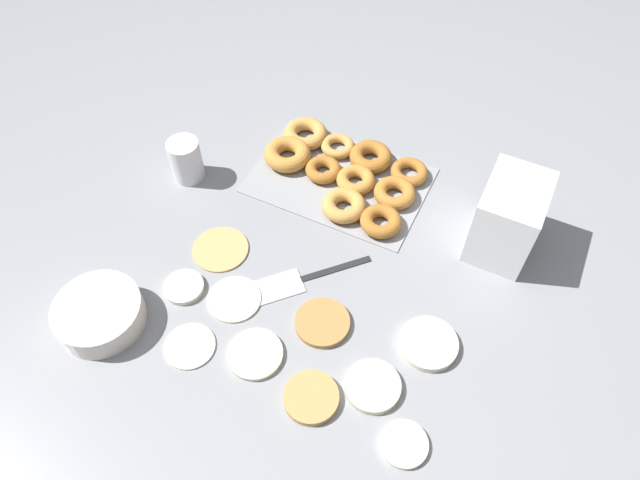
% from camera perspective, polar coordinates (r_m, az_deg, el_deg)
% --- Properties ---
extents(ground_plane, '(3.00, 3.00, 0.00)m').
position_cam_1_polar(ground_plane, '(1.15, 0.52, -4.83)').
color(ground_plane, gray).
extents(pancake_0, '(0.11, 0.11, 0.01)m').
position_cam_1_polar(pancake_0, '(1.10, 0.24, -8.26)').
color(pancake_0, '#B27F42').
rests_on(pancake_0, ground_plane).
extents(pancake_1, '(0.12, 0.12, 0.01)m').
position_cam_1_polar(pancake_1, '(1.22, -9.94, -0.85)').
color(pancake_1, tan).
rests_on(pancake_1, ground_plane).
extents(pancake_2, '(0.11, 0.11, 0.01)m').
position_cam_1_polar(pancake_2, '(1.14, -8.59, -5.81)').
color(pancake_2, beige).
rests_on(pancake_2, ground_plane).
extents(pancake_3, '(0.10, 0.10, 0.01)m').
position_cam_1_polar(pancake_3, '(1.05, 5.28, -14.34)').
color(pancake_3, beige).
rests_on(pancake_3, ground_plane).
extents(pancake_4, '(0.10, 0.10, 0.01)m').
position_cam_1_polar(pancake_4, '(1.04, -0.89, -15.46)').
color(pancake_4, tan).
rests_on(pancake_4, ground_plane).
extents(pancake_5, '(0.10, 0.10, 0.01)m').
position_cam_1_polar(pancake_5, '(1.11, -12.91, -10.25)').
color(pancake_5, beige).
rests_on(pancake_5, ground_plane).
extents(pancake_6, '(0.08, 0.08, 0.01)m').
position_cam_1_polar(pancake_6, '(1.02, 8.39, -19.54)').
color(pancake_6, silver).
rests_on(pancake_6, ground_plane).
extents(pancake_7, '(0.11, 0.11, 0.02)m').
position_cam_1_polar(pancake_7, '(1.10, 10.78, -10.15)').
color(pancake_7, silver).
rests_on(pancake_7, ground_plane).
extents(pancake_8, '(0.10, 0.10, 0.01)m').
position_cam_1_polar(pancake_8, '(1.08, -6.51, -11.26)').
color(pancake_8, beige).
rests_on(pancake_8, ground_plane).
extents(pancake_9, '(0.08, 0.08, 0.01)m').
position_cam_1_polar(pancake_9, '(1.18, -13.46, -4.60)').
color(pancake_9, silver).
rests_on(pancake_9, ground_plane).
extents(donut_tray, '(0.39, 0.27, 0.04)m').
position_cam_1_polar(donut_tray, '(1.33, 2.28, 6.81)').
color(donut_tray, '#93969B').
rests_on(donut_tray, ground_plane).
extents(batter_bowl, '(0.17, 0.17, 0.05)m').
position_cam_1_polar(batter_bowl, '(1.16, -21.18, -6.91)').
color(batter_bowl, silver).
rests_on(batter_bowl, ground_plane).
extents(container_stack, '(0.12, 0.16, 0.17)m').
position_cam_1_polar(container_stack, '(1.21, 18.26, 2.10)').
color(container_stack, white).
rests_on(container_stack, ground_plane).
extents(paper_cup, '(0.07, 0.07, 0.10)m').
position_cam_1_polar(paper_cup, '(1.34, -13.25, 7.79)').
color(paper_cup, white).
rests_on(paper_cup, ground_plane).
extents(spatula, '(0.22, 0.23, 0.01)m').
position_cam_1_polar(spatula, '(1.15, -3.34, -4.41)').
color(spatula, black).
rests_on(spatula, ground_plane).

